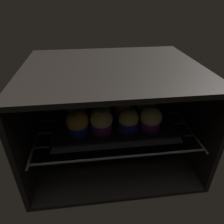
{
  "coord_description": "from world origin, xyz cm",
  "views": [
    {
      "loc": [
        -8.23,
        -42.41,
        57.51
      ],
      "look_at": [
        0.0,
        23.41,
        17.27
      ],
      "focal_mm": 33.06,
      "sensor_mm": 36.0,
      "label": 1
    }
  ],
  "objects_px": {
    "muffin_row1_col2": "(124,108)",
    "muffin_row2_col1": "(100,99)",
    "muffin_row2_col2": "(120,98)",
    "muffin_row0_col0": "(77,123)",
    "muffin_row0_col3": "(151,118)",
    "muffin_row1_col0": "(77,111)",
    "muffin_row2_col0": "(79,101)",
    "muffin_row1_col1": "(101,109)",
    "baking_tray": "(112,118)",
    "muffin_row0_col2": "(128,121)",
    "muffin_row2_col3": "(139,96)",
    "muffin_row1_col3": "(146,105)",
    "muffin_row0_col1": "(101,121)"
  },
  "relations": [
    {
      "from": "baking_tray",
      "to": "muffin_row0_col2",
      "type": "relative_size",
      "value": 5.3
    },
    {
      "from": "muffin_row0_col1",
      "to": "muffin_row0_col2",
      "type": "xyz_separation_m",
      "value": [
        0.09,
        -0.0,
        -0.01
      ]
    },
    {
      "from": "muffin_row1_col1",
      "to": "muffin_row1_col3",
      "type": "relative_size",
      "value": 0.91
    },
    {
      "from": "muffin_row1_col1",
      "to": "muffin_row2_col1",
      "type": "bearing_deg",
      "value": 87.93
    },
    {
      "from": "muffin_row1_col3",
      "to": "muffin_row2_col3",
      "type": "distance_m",
      "value": 0.08
    },
    {
      "from": "muffin_row0_col3",
      "to": "muffin_row2_col2",
      "type": "distance_m",
      "value": 0.19
    },
    {
      "from": "muffin_row2_col3",
      "to": "muffin_row1_col3",
      "type": "bearing_deg",
      "value": -86.09
    },
    {
      "from": "muffin_row0_col1",
      "to": "muffin_row2_col1",
      "type": "relative_size",
      "value": 1.16
    },
    {
      "from": "muffin_row2_col1",
      "to": "muffin_row0_col1",
      "type": "bearing_deg",
      "value": -92.33
    },
    {
      "from": "muffin_row0_col0",
      "to": "muffin_row1_col2",
      "type": "xyz_separation_m",
      "value": [
        0.17,
        0.08,
        -0.0
      ]
    },
    {
      "from": "muffin_row1_col1",
      "to": "muffin_row2_col3",
      "type": "height_order",
      "value": "muffin_row2_col3"
    },
    {
      "from": "muffin_row1_col2",
      "to": "muffin_row2_col1",
      "type": "distance_m",
      "value": 0.12
    },
    {
      "from": "muffin_row0_col3",
      "to": "muffin_row2_col0",
      "type": "bearing_deg",
      "value": 146.05
    },
    {
      "from": "muffin_row1_col3",
      "to": "muffin_row0_col0",
      "type": "bearing_deg",
      "value": -162.42
    },
    {
      "from": "muffin_row0_col3",
      "to": "muffin_row1_col1",
      "type": "distance_m",
      "value": 0.19
    },
    {
      "from": "muffin_row1_col0",
      "to": "muffin_row1_col1",
      "type": "bearing_deg",
      "value": -1.98
    },
    {
      "from": "baking_tray",
      "to": "muffin_row2_col1",
      "type": "distance_m",
      "value": 0.1
    },
    {
      "from": "muffin_row1_col0",
      "to": "muffin_row2_col0",
      "type": "xyz_separation_m",
      "value": [
        0.0,
        0.08,
        0.0
      ]
    },
    {
      "from": "muffin_row0_col0",
      "to": "muffin_row2_col2",
      "type": "height_order",
      "value": "muffin_row0_col0"
    },
    {
      "from": "muffin_row2_col0",
      "to": "muffin_row2_col1",
      "type": "distance_m",
      "value": 0.09
    },
    {
      "from": "muffin_row0_col3",
      "to": "muffin_row2_col3",
      "type": "xyz_separation_m",
      "value": [
        0.0,
        0.17,
        0.0
      ]
    },
    {
      "from": "muffin_row0_col0",
      "to": "muffin_row0_col3",
      "type": "distance_m",
      "value": 0.25
    },
    {
      "from": "muffin_row0_col2",
      "to": "muffin_row2_col2",
      "type": "bearing_deg",
      "value": 91.36
    },
    {
      "from": "muffin_row1_col0",
      "to": "muffin_row1_col3",
      "type": "relative_size",
      "value": 0.87
    },
    {
      "from": "muffin_row0_col2",
      "to": "muffin_row1_col3",
      "type": "bearing_deg",
      "value": 45.38
    },
    {
      "from": "muffin_row0_col1",
      "to": "muffin_row2_col3",
      "type": "xyz_separation_m",
      "value": [
        0.17,
        0.17,
        -0.0
      ]
    },
    {
      "from": "muffin_row1_col1",
      "to": "muffin_row1_col2",
      "type": "distance_m",
      "value": 0.09
    },
    {
      "from": "muffin_row0_col3",
      "to": "muffin_row2_col1",
      "type": "relative_size",
      "value": 1.08
    },
    {
      "from": "muffin_row0_col3",
      "to": "muffin_row2_col0",
      "type": "xyz_separation_m",
      "value": [
        -0.25,
        0.17,
        -0.0
      ]
    },
    {
      "from": "baking_tray",
      "to": "muffin_row0_col1",
      "type": "relative_size",
      "value": 4.75
    },
    {
      "from": "muffin_row1_col0",
      "to": "muffin_row2_col1",
      "type": "xyz_separation_m",
      "value": [
        0.09,
        0.08,
        -0.0
      ]
    },
    {
      "from": "baking_tray",
      "to": "muffin_row0_col3",
      "type": "xyz_separation_m",
      "value": [
        0.12,
        -0.09,
        0.04
      ]
    },
    {
      "from": "muffin_row0_col0",
      "to": "muffin_row1_col0",
      "type": "distance_m",
      "value": 0.08
    },
    {
      "from": "muffin_row2_col1",
      "to": "muffin_row2_col2",
      "type": "bearing_deg",
      "value": -1.47
    },
    {
      "from": "muffin_row0_col2",
      "to": "muffin_row2_col1",
      "type": "bearing_deg",
      "value": 116.49
    },
    {
      "from": "muffin_row1_col0",
      "to": "muffin_row1_col2",
      "type": "distance_m",
      "value": 0.17
    },
    {
      "from": "muffin_row1_col2",
      "to": "muffin_row2_col3",
      "type": "relative_size",
      "value": 0.97
    },
    {
      "from": "muffin_row2_col2",
      "to": "muffin_row0_col3",
      "type": "bearing_deg",
      "value": -64.15
    },
    {
      "from": "muffin_row2_col2",
      "to": "muffin_row0_col0",
      "type": "bearing_deg",
      "value": -135.59
    },
    {
      "from": "muffin_row0_col1",
      "to": "muffin_row2_col3",
      "type": "distance_m",
      "value": 0.24
    },
    {
      "from": "muffin_row1_col1",
      "to": "baking_tray",
      "type": "bearing_deg",
      "value": 1.84
    },
    {
      "from": "baking_tray",
      "to": "muffin_row1_col0",
      "type": "height_order",
      "value": "muffin_row1_col0"
    },
    {
      "from": "muffin_row0_col2",
      "to": "muffin_row1_col1",
      "type": "height_order",
      "value": "muffin_row1_col1"
    },
    {
      "from": "baking_tray",
      "to": "muffin_row1_col1",
      "type": "xyz_separation_m",
      "value": [
        -0.04,
        -0.0,
        0.04
      ]
    },
    {
      "from": "baking_tray",
      "to": "muffin_row1_col2",
      "type": "distance_m",
      "value": 0.06
    },
    {
      "from": "muffin_row2_col1",
      "to": "muffin_row2_col3",
      "type": "distance_m",
      "value": 0.16
    },
    {
      "from": "muffin_row1_col1",
      "to": "muffin_row1_col2",
      "type": "height_order",
      "value": "same"
    },
    {
      "from": "muffin_row0_col2",
      "to": "muffin_row2_col2",
      "type": "height_order",
      "value": "muffin_row0_col2"
    },
    {
      "from": "muffin_row0_col2",
      "to": "muffin_row0_col3",
      "type": "height_order",
      "value": "muffin_row0_col3"
    },
    {
      "from": "muffin_row0_col1",
      "to": "muffin_row2_col0",
      "type": "xyz_separation_m",
      "value": [
        -0.08,
        0.16,
        -0.01
      ]
    }
  ]
}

